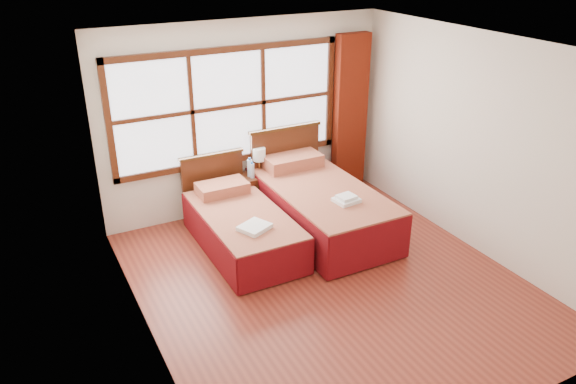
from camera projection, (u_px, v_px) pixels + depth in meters
floor at (329, 283)px, 6.29m from camera, size 4.50×4.50×0.00m
ceiling at (338, 48)px, 5.20m from camera, size 4.50×4.50×0.00m
wall_back at (245, 118)px, 7.55m from camera, size 4.00×0.00×4.00m
wall_left at (139, 218)px, 4.91m from camera, size 0.00×4.50×4.50m
wall_right at (478, 145)px, 6.58m from camera, size 0.00×4.50×4.50m
window at (228, 107)px, 7.33m from camera, size 3.16×0.06×1.56m
curtain at (350, 114)px, 8.17m from camera, size 0.50×0.16×2.30m
bed_left at (241, 226)px, 6.91m from camera, size 0.95×1.97×0.92m
bed_right at (318, 204)px, 7.34m from camera, size 1.15×2.24×1.13m
nightstand at (257, 193)px, 7.79m from camera, size 0.42×0.42×0.56m
towels_left at (255, 227)px, 6.39m from camera, size 0.42×0.40×0.05m
towels_right at (346, 199)px, 6.79m from camera, size 0.31×0.28×0.08m
lamp at (259, 155)px, 7.68m from camera, size 0.17×0.17×0.34m
bottle_near at (250, 168)px, 7.57m from camera, size 0.07×0.07×0.27m
bottle_far at (252, 171)px, 7.53m from camera, size 0.06×0.06×0.23m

